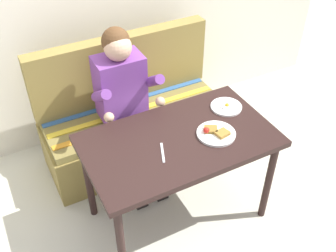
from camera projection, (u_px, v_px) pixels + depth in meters
name	position (u px, v px, depth m)	size (l,w,h in m)	color
ground_plane	(177.00, 213.00, 2.97)	(8.00, 8.00, 0.00)	beige
table	(179.00, 148.00, 2.56)	(1.20, 0.70, 0.73)	black
couch	(133.00, 121.00, 3.28)	(1.44, 0.56, 1.00)	olive
person	(124.00, 94.00, 2.86)	(0.45, 0.61, 1.21)	#733B8F
plate_breakfast	(216.00, 133.00, 2.53)	(0.25, 0.25, 0.05)	white
plate_eggs	(226.00, 107.00, 2.75)	(0.21, 0.21, 0.04)	white
fork	(163.00, 153.00, 2.40)	(0.01, 0.17, 0.01)	silver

